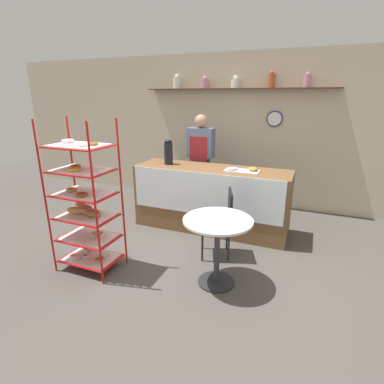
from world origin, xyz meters
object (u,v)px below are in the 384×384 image
(pastry_rack, at_px, (85,206))
(cafe_chair, at_px, (222,216))
(donut_tray_counter, at_px, (243,170))
(cafe_table, at_px, (217,236))
(coffee_carafe, at_px, (168,152))
(person_worker, at_px, (201,161))

(pastry_rack, height_order, cafe_chair, pastry_rack)
(pastry_rack, bearing_deg, donut_tray_counter, 47.80)
(cafe_table, relative_size, coffee_carafe, 1.98)
(person_worker, bearing_deg, pastry_rack, -104.41)
(cafe_chair, height_order, coffee_carafe, coffee_carafe)
(pastry_rack, xyz_separation_m, coffee_carafe, (0.27, 1.59, 0.36))
(cafe_chair, xyz_separation_m, coffee_carafe, (-1.10, 0.73, 0.61))
(person_worker, height_order, donut_tray_counter, person_worker)
(coffee_carafe, bearing_deg, person_worker, 63.75)
(pastry_rack, height_order, donut_tray_counter, pastry_rack)
(pastry_rack, distance_m, donut_tray_counter, 2.14)
(coffee_carafe, distance_m, donut_tray_counter, 1.18)
(pastry_rack, distance_m, coffee_carafe, 1.65)
(person_worker, relative_size, cafe_chair, 1.93)
(pastry_rack, distance_m, cafe_table, 1.53)
(person_worker, bearing_deg, coffee_carafe, -116.25)
(person_worker, relative_size, coffee_carafe, 4.40)
(cafe_table, bearing_deg, coffee_carafe, 132.57)
(coffee_carafe, xyz_separation_m, donut_tray_counter, (1.17, -0.01, -0.17))
(person_worker, distance_m, cafe_chair, 1.60)
(pastry_rack, height_order, cafe_table, pastry_rack)
(pastry_rack, relative_size, cafe_chair, 2.00)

